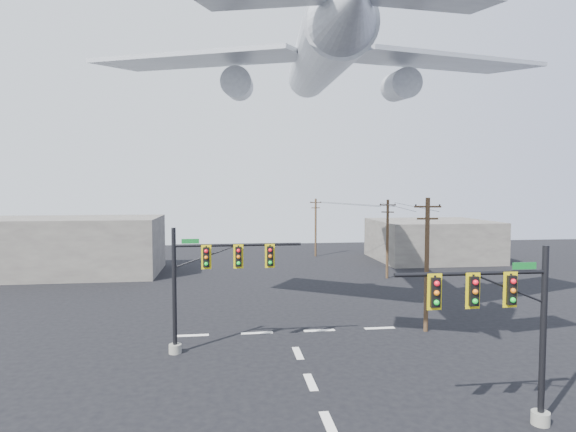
{
  "coord_description": "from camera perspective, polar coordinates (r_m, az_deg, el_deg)",
  "views": [
    {
      "loc": [
        -3.92,
        -17.8,
        9.17
      ],
      "look_at": [
        -0.94,
        5.0,
        7.8
      ],
      "focal_mm": 30.0,
      "sensor_mm": 36.0,
      "label": 1
    }
  ],
  "objects": [
    {
      "name": "ground",
      "position": [
        20.4,
        4.84,
        -23.32
      ],
      "size": [
        120.0,
        120.0,
        0.0
      ],
      "primitive_type": "plane",
      "color": "black",
      "rests_on": "ground"
    },
    {
      "name": "lane_markings",
      "position": [
        25.18,
        2.13,
        -17.92
      ],
      "size": [
        14.0,
        21.2,
        0.01
      ],
      "color": "silver",
      "rests_on": "ground"
    },
    {
      "name": "signal_mast_near",
      "position": [
        20.37,
        24.64,
        -11.83
      ],
      "size": [
        6.3,
        0.77,
        6.97
      ],
      "color": "gray",
      "rests_on": "ground"
    },
    {
      "name": "signal_mast_far",
      "position": [
        27.16,
        -9.56,
        -7.68
      ],
      "size": [
        7.37,
        0.77,
        6.97
      ],
      "color": "gray",
      "rests_on": "ground"
    },
    {
      "name": "utility_pole_a",
      "position": [
        31.8,
        16.12,
        -5.24
      ],
      "size": [
        1.71,
        0.28,
        8.53
      ],
      "rotation": [
        0.0,
        0.0,
        -0.09
      ],
      "color": "#4C3420",
      "rests_on": "ground"
    },
    {
      "name": "utility_pole_b",
      "position": [
        49.41,
        11.7,
        -2.48
      ],
      "size": [
        1.53,
        0.72,
        7.95
      ],
      "rotation": [
        0.0,
        0.0,
        -0.4
      ],
      "color": "#4C3420",
      "rests_on": "ground"
    },
    {
      "name": "utility_pole_c",
      "position": [
        64.03,
        3.29,
        -1.21
      ],
      "size": [
        1.57,
        0.34,
        7.69
      ],
      "rotation": [
        0.0,
        0.0,
        0.15
      ],
      "color": "#4C3420",
      "rests_on": "ground"
    },
    {
      "name": "power_lines",
      "position": [
        48.0,
        9.8,
        1.31
      ],
      "size": [
        5.7,
        33.91,
        0.43
      ],
      "color": "black"
    },
    {
      "name": "airliner",
      "position": [
        33.04,
        3.71,
        17.96
      ],
      "size": [
        29.52,
        31.21,
        8.12
      ],
      "rotation": [
        0.0,
        -0.11,
        1.47
      ],
      "color": "silver"
    },
    {
      "name": "building_left",
      "position": [
        55.53,
        -24.26,
        -3.27
      ],
      "size": [
        18.0,
        10.0,
        6.0
      ],
      "primitive_type": "cube",
      "color": "slate",
      "rests_on": "ground"
    },
    {
      "name": "building_right",
      "position": [
        63.69,
        16.64,
        -2.75
      ],
      "size": [
        14.0,
        12.0,
        5.0
      ],
      "primitive_type": "cube",
      "color": "slate",
      "rests_on": "ground"
    }
  ]
}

